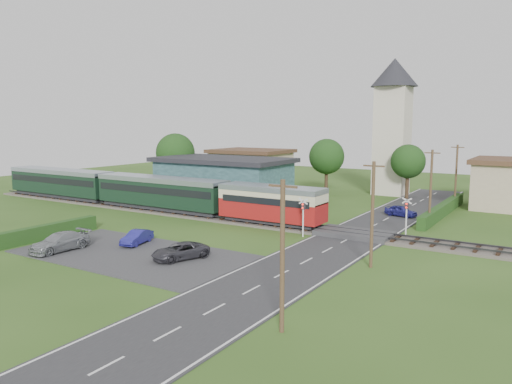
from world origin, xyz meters
The scene contains 31 objects.
ground centered at (0.00, 0.00, 0.00)m, with size 120.00×120.00×0.00m, color #2D4C19.
railway_track centered at (0.00, 2.00, 0.11)m, with size 76.00×3.20×0.49m.
road centered at (10.00, 0.00, 0.03)m, with size 6.00×70.00×0.05m, color #28282B.
car_park centered at (-1.50, -12.00, 0.04)m, with size 17.00×9.00×0.08m, color #333335.
crossing_deck centered at (10.00, 2.00, 0.23)m, with size 6.20×3.40×0.45m, color #333335.
platform centered at (-10.00, 5.20, 0.23)m, with size 30.00×3.00×0.45m, color gray.
equipment_hut centered at (-18.00, 5.20, 1.75)m, with size 2.30×2.30×2.55m.
station_building centered at (-10.00, 10.99, 2.69)m, with size 16.00×9.00×5.30m.
train centered at (-14.79, 2.00, 2.18)m, with size 43.20×2.90×3.40m.
church_tower centered at (5.00, 28.00, 10.23)m, with size 6.00×6.00×17.60m.
house_west centered at (-15.00, 25.00, 2.79)m, with size 10.80×8.80×5.50m.
hedge_carpark centered at (-11.00, -12.00, 0.60)m, with size 0.80×9.00×1.20m, color #193814.
hedge_roadside centered at (14.20, 16.00, 0.60)m, with size 0.80×18.00×1.20m, color #193814.
hedge_station centered at (-10.00, 15.50, 0.65)m, with size 22.00×0.80×1.30m, color #193814.
tree_a centered at (-20.00, 14.00, 5.38)m, with size 5.20×5.20×8.00m.
tree_b centered at (-2.00, 23.00, 5.02)m, with size 4.60×4.60×7.34m.
tree_c centered at (8.00, 25.00, 4.65)m, with size 4.20×4.20×6.78m.
utility_pole_a centered at (14.20, -18.00, 3.63)m, with size 1.40×0.22×7.00m.
utility_pole_b centered at (14.20, -6.00, 3.63)m, with size 1.40×0.22×7.00m.
utility_pole_c centered at (14.20, 10.00, 3.63)m, with size 1.40×0.22×7.00m.
utility_pole_d centered at (14.20, 22.00, 3.63)m, with size 1.40×0.22×7.00m.
crossing_signal_near centered at (6.40, -0.41, 2.14)m, with size 0.84×0.28×3.28m.
crossing_signal_far centered at (13.60, 4.39, 2.14)m, with size 0.84×0.28×3.28m.
streetlamp_west centered at (-22.00, 20.00, 3.04)m, with size 0.30×0.30×5.15m.
streetlamp_east centered at (16.00, 27.00, 3.04)m, with size 0.30×0.30×5.15m.
car_on_road centered at (10.77, 12.82, 0.60)m, with size 1.31×3.25×1.11m, color navy.
car_park_blue centered at (-3.27, -9.78, 0.61)m, with size 1.13×3.24×1.07m, color navy.
car_park_silver centered at (-6.60, -14.27, 0.74)m, with size 1.85×4.56×1.32m, color gray.
car_park_dark centered at (2.41, -11.28, 0.64)m, with size 1.85×4.02×1.12m, color #333239.
pedestrian_near centered at (-2.00, 5.15, 1.41)m, with size 0.70×0.46×1.92m, color gray.
pedestrian_far centered at (-17.25, 5.41, 1.42)m, with size 0.95×0.74×1.95m, color gray.
Camera 1 is at (24.68, -36.93, 9.48)m, focal length 35.00 mm.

